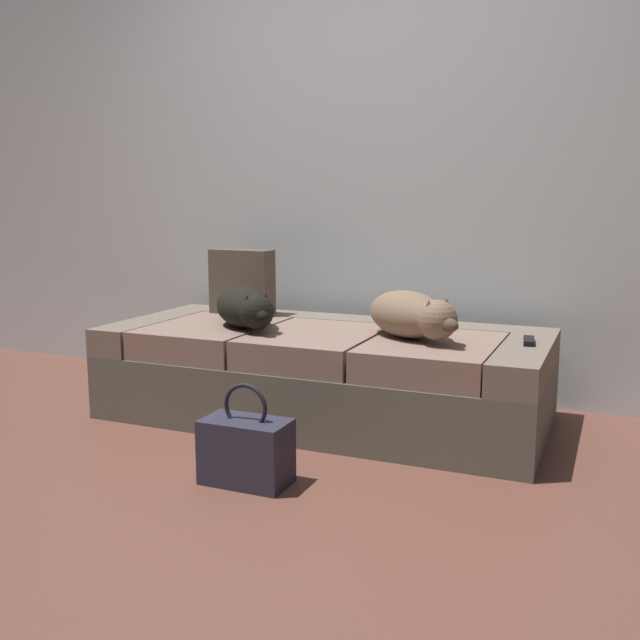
% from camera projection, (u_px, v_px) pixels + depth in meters
% --- Properties ---
extents(ground_plane, '(10.00, 10.00, 0.00)m').
position_uv_depth(ground_plane, '(203.00, 504.00, 2.45)').
color(ground_plane, brown).
extents(back_wall, '(6.40, 0.10, 2.80)m').
position_uv_depth(back_wall, '(371.00, 129.00, 3.76)').
color(back_wall, silver).
rests_on(back_wall, ground).
extents(couch, '(2.05, 0.91, 0.43)m').
position_uv_depth(couch, '(324.00, 374.00, 3.39)').
color(couch, '#5A594C').
rests_on(couch, ground).
extents(dog_dark, '(0.48, 0.47, 0.19)m').
position_uv_depth(dog_dark, '(246.00, 308.00, 3.36)').
color(dog_dark, black).
rests_on(dog_dark, couch).
extents(dog_tan, '(0.54, 0.48, 0.21)m').
position_uv_depth(dog_tan, '(412.00, 315.00, 3.10)').
color(dog_tan, '#7E624B').
rests_on(dog_tan, couch).
extents(tv_remote, '(0.06, 0.15, 0.02)m').
position_uv_depth(tv_remote, '(529.00, 341.00, 3.01)').
color(tv_remote, black).
rests_on(tv_remote, couch).
extents(throw_pillow, '(0.34, 0.13, 0.34)m').
position_uv_depth(throw_pillow, '(242.00, 282.00, 3.77)').
color(throw_pillow, brown).
rests_on(throw_pillow, couch).
extents(handbag, '(0.32, 0.18, 0.38)m').
position_uv_depth(handbag, '(246.00, 450.00, 2.61)').
color(handbag, '#2B2B3C').
rests_on(handbag, ground).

